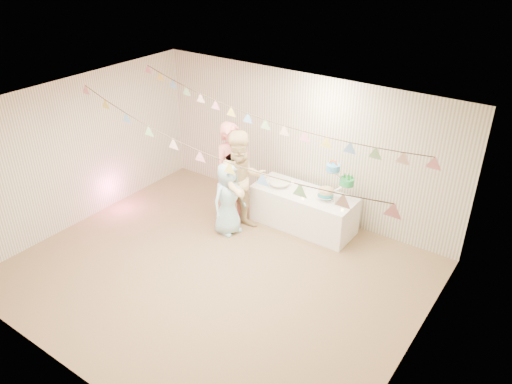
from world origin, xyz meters
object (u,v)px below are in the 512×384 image
Objects in this scene: person_adult_b at (242,182)px; person_child at (228,199)px; table at (303,209)px; cake_stand at (336,179)px; person_adult_a at (233,173)px.

person_adult_b reaches higher than person_child.
cake_stand is at bearing 5.19° from table.
person_adult_a reaches higher than person_child.
person_adult_b is at bearing -151.96° from cake_stand.
cake_stand is 0.37× the size of person_adult_b.
person_adult_a reaches higher than cake_stand.
person_adult_b is at bearing -94.69° from person_adult_a.
person_adult_a is at bearing -161.29° from cake_stand.
person_child is (-0.14, -0.22, -0.26)m from person_adult_b.
cake_stand is 0.36× the size of person_adult_a.
person_adult_a is 0.50m from person_child.
person_child is at bearing -132.74° from person_adult_a.
person_adult_b is at bearing -140.46° from table.
person_adult_b is 0.37m from person_child.
table is 1.22m from person_adult_b.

